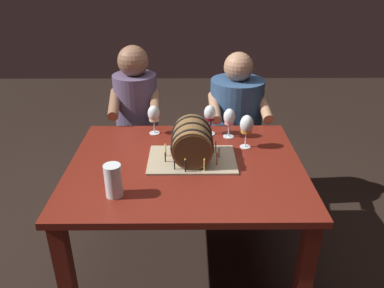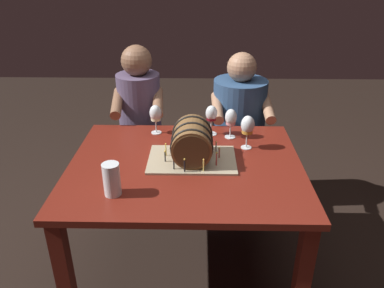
% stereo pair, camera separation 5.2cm
% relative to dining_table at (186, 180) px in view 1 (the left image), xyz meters
% --- Properties ---
extents(ground_plane, '(8.00, 8.00, 0.00)m').
position_rel_dining_table_xyz_m(ground_plane, '(0.00, 0.00, -0.62)').
color(ground_plane, black).
extents(dining_table, '(1.24, 1.01, 0.72)m').
position_rel_dining_table_xyz_m(dining_table, '(0.00, 0.00, 0.00)').
color(dining_table, maroon).
rests_on(dining_table, ground).
extents(barrel_cake, '(0.47, 0.32, 0.23)m').
position_rel_dining_table_xyz_m(barrel_cake, '(0.03, 0.03, 0.21)').
color(barrel_cake, tan).
rests_on(barrel_cake, dining_table).
extents(wine_glass_white, '(0.07, 0.07, 0.18)m').
position_rel_dining_table_xyz_m(wine_glass_white, '(-0.20, 0.39, 0.23)').
color(wine_glass_white, white).
rests_on(wine_glass_white, dining_table).
extents(wine_glass_rose, '(0.07, 0.07, 0.18)m').
position_rel_dining_table_xyz_m(wine_glass_rose, '(0.26, 0.33, 0.23)').
color(wine_glass_rose, white).
rests_on(wine_glass_rose, dining_table).
extents(wine_glass_amber, '(0.08, 0.08, 0.20)m').
position_rel_dining_table_xyz_m(wine_glass_amber, '(0.34, 0.19, 0.24)').
color(wine_glass_amber, white).
rests_on(wine_glass_amber, dining_table).
extents(wine_glass_red, '(0.07, 0.07, 0.19)m').
position_rel_dining_table_xyz_m(wine_glass_red, '(0.15, 0.38, 0.23)').
color(wine_glass_red, white).
rests_on(wine_glass_red, dining_table).
extents(beer_pint, '(0.08, 0.08, 0.16)m').
position_rel_dining_table_xyz_m(beer_pint, '(-0.33, -0.30, 0.17)').
color(beer_pint, white).
rests_on(beer_pint, dining_table).
extents(person_seated_left, '(0.37, 0.47, 1.19)m').
position_rel_dining_table_xyz_m(person_seated_left, '(-0.36, 0.78, -0.09)').
color(person_seated_left, '#372D40').
rests_on(person_seated_left, ground).
extents(person_seated_right, '(0.42, 0.49, 1.14)m').
position_rel_dining_table_xyz_m(person_seated_right, '(0.36, 0.78, -0.08)').
color(person_seated_right, '#1B2D46').
rests_on(person_seated_right, ground).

